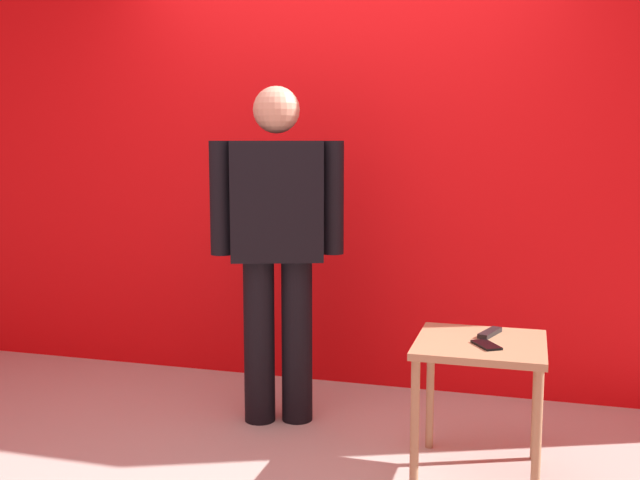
% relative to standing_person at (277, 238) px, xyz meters
% --- Properties ---
extents(ground_plane, '(12.00, 12.00, 0.00)m').
position_rel_standing_person_xyz_m(ground_plane, '(0.14, -0.65, -0.94)').
color(ground_plane, '#B7B2A8').
extents(back_wall_red, '(5.52, 0.12, 3.14)m').
position_rel_standing_person_xyz_m(back_wall_red, '(0.14, 0.73, 0.63)').
color(back_wall_red, red).
rests_on(back_wall_red, ground_plane).
extents(standing_person, '(0.66, 0.36, 1.68)m').
position_rel_standing_person_xyz_m(standing_person, '(0.00, 0.00, 0.00)').
color(standing_person, black).
rests_on(standing_person, ground_plane).
extents(side_table, '(0.53, 0.53, 0.59)m').
position_rel_standing_person_xyz_m(side_table, '(1.02, -0.37, -0.44)').
color(side_table, tan).
rests_on(side_table, ground_plane).
extents(cell_phone, '(0.14, 0.16, 0.01)m').
position_rel_standing_person_xyz_m(cell_phone, '(1.05, -0.44, -0.35)').
color(cell_phone, black).
rests_on(cell_phone, side_table).
extents(tv_remote, '(0.10, 0.18, 0.02)m').
position_rel_standing_person_xyz_m(tv_remote, '(1.05, -0.26, -0.34)').
color(tv_remote, black).
rests_on(tv_remote, side_table).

